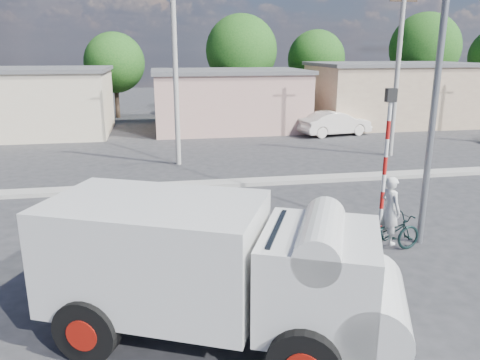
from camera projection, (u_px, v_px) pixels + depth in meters
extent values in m
plane|color=#2C2C2F|center=(286.00, 274.00, 11.56)|extent=(120.00, 120.00, 0.00)
cube|color=#99968E|center=(233.00, 183.00, 19.12)|extent=(40.00, 0.80, 0.16)
cylinder|color=black|center=(87.00, 330.00, 8.21)|extent=(1.23, 0.80, 1.20)
cylinder|color=#B0160C|center=(87.00, 330.00, 8.21)|extent=(0.69, 0.59, 0.59)
cylinder|color=black|center=(143.00, 272.00, 10.34)|extent=(1.23, 0.80, 1.20)
cylinder|color=#B0160C|center=(143.00, 272.00, 10.34)|extent=(0.69, 0.59, 0.59)
cylinder|color=black|center=(316.00, 292.00, 9.48)|extent=(1.23, 0.80, 1.20)
cylinder|color=#B0160C|center=(316.00, 292.00, 9.48)|extent=(0.69, 0.59, 0.59)
cube|color=black|center=(207.00, 305.00, 8.83)|extent=(5.14, 3.31, 0.20)
cube|color=silver|center=(156.00, 252.00, 8.78)|extent=(4.54, 3.77, 2.01)
cube|color=silver|center=(319.00, 277.00, 8.14)|extent=(2.69, 2.83, 1.68)
cylinder|color=silver|center=(372.00, 309.00, 8.06)|extent=(1.99, 2.52, 1.20)
cylinder|color=silver|center=(321.00, 237.00, 7.93)|extent=(1.60, 2.34, 0.76)
cube|color=silver|center=(396.00, 334.00, 8.08)|extent=(1.08, 2.20, 0.30)
cube|color=black|center=(277.00, 247.00, 8.18)|extent=(0.83, 1.72, 0.76)
imported|color=black|center=(388.00, 234.00, 12.63)|extent=(2.14, 1.09, 1.07)
imported|color=white|center=(389.00, 221.00, 12.53)|extent=(0.56, 0.74, 1.85)
imported|color=silver|center=(335.00, 123.00, 30.02)|extent=(4.89, 2.54, 1.54)
cylinder|color=red|center=(379.00, 233.00, 13.46)|extent=(0.11, 0.11, 0.50)
cylinder|color=white|center=(381.00, 217.00, 13.32)|extent=(0.11, 0.11, 0.50)
cylinder|color=red|center=(382.00, 200.00, 13.19)|extent=(0.11, 0.11, 0.50)
cylinder|color=white|center=(383.00, 183.00, 13.06)|extent=(0.11, 0.11, 0.50)
cylinder|color=red|center=(385.00, 166.00, 12.92)|extent=(0.11, 0.11, 0.50)
cylinder|color=white|center=(387.00, 148.00, 12.79)|extent=(0.11, 0.11, 0.50)
cylinder|color=red|center=(388.00, 130.00, 12.65)|extent=(0.11, 0.11, 0.50)
cylinder|color=white|center=(390.00, 111.00, 12.52)|extent=(0.11, 0.11, 0.50)
cube|color=black|center=(391.00, 95.00, 12.40)|extent=(0.28, 0.18, 0.36)
cylinder|color=slate|center=(437.00, 83.00, 12.22)|extent=(0.18, 0.18, 9.00)
cube|color=beige|center=(12.00, 104.00, 29.82)|extent=(12.00, 7.00, 4.00)
cube|color=#59595B|center=(7.00, 70.00, 29.25)|extent=(12.30, 7.30, 0.24)
cube|color=tan|center=(228.00, 101.00, 32.24)|extent=(10.00, 7.00, 3.80)
cube|color=#59595B|center=(228.00, 71.00, 31.69)|extent=(10.30, 7.30, 0.24)
cube|color=tan|center=(390.00, 95.00, 34.23)|extent=(11.00, 7.00, 4.20)
cube|color=#59595B|center=(393.00, 64.00, 33.63)|extent=(11.30, 7.30, 0.24)
cylinder|color=#38281E|center=(117.00, 96.00, 37.55)|extent=(0.36, 0.36, 3.47)
sphere|color=#367021|center=(114.00, 63.00, 36.85)|extent=(4.71, 4.71, 4.71)
cylinder|color=#38281E|center=(241.00, 91.00, 38.21)|extent=(0.36, 0.36, 4.20)
sphere|color=#367021|center=(241.00, 51.00, 37.36)|extent=(5.70, 5.70, 5.70)
cylinder|color=#38281E|center=(315.00, 91.00, 41.38)|extent=(0.36, 0.36, 3.64)
sphere|color=#367021|center=(316.00, 59.00, 40.64)|extent=(4.94, 4.94, 4.94)
cylinder|color=#38281E|center=(421.00, 87.00, 40.92)|extent=(0.36, 0.36, 4.37)
sphere|color=#367021|center=(425.00, 48.00, 40.04)|extent=(5.93, 5.93, 5.93)
cylinder|color=#99968E|center=(176.00, 80.00, 21.51)|extent=(0.24, 0.24, 8.00)
cylinder|color=#99968E|center=(397.00, 77.00, 23.39)|extent=(0.24, 0.24, 8.00)
cube|color=#38281E|center=(404.00, 1.00, 22.42)|extent=(1.40, 0.08, 0.08)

